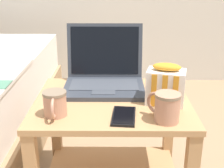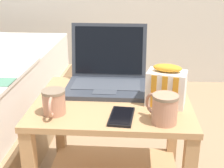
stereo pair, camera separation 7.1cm
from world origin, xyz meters
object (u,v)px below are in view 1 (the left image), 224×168
at_px(mug_front_left, 55,103).
at_px(cell_phone, 124,116).
at_px(mug_front_right, 166,106).
at_px(snack_bag, 166,85).
at_px(laptop, 104,75).

distance_m(mug_front_left, cell_phone, 0.24).
height_order(mug_front_right, snack_bag, snack_bag).
bearing_deg(laptop, snack_bag, -36.90).
relative_size(mug_front_left, cell_phone, 0.80).
xyz_separation_m(mug_front_left, cell_phone, (0.24, -0.01, -0.04)).
xyz_separation_m(mug_front_right, cell_phone, (-0.14, 0.02, -0.05)).
bearing_deg(laptop, mug_front_right, -56.37).
height_order(mug_front_right, cell_phone, mug_front_right).
relative_size(laptop, snack_bag, 2.12).
height_order(mug_front_left, snack_bag, snack_bag).
bearing_deg(cell_phone, mug_front_right, -9.86).
bearing_deg(mug_front_left, mug_front_right, -5.67).
bearing_deg(mug_front_right, snack_bag, 82.44).
xyz_separation_m(laptop, snack_bag, (0.24, -0.18, 0.02)).
bearing_deg(cell_phone, laptop, 104.16).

